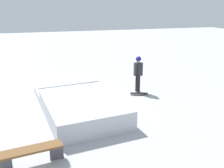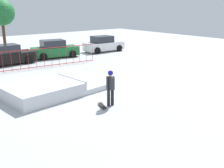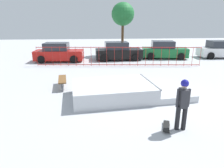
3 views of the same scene
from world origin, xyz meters
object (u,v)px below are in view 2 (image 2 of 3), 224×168
skate_ramp (52,90)px  parked_car_white (103,44)px  parked_car_green (55,50)px  distant_tree (2,13)px  parked_car_black (7,56)px  skater (110,85)px  skateboard (102,106)px

skate_ramp → parked_car_white: bearing=35.6°
parked_car_green → distant_tree: distant_tree is taller
skate_ramp → parked_car_black: (0.82, 9.36, 0.41)m
parked_car_green → parked_car_black: bearing=-165.5°
skater → distant_tree: bearing=-176.9°
skate_ramp → skateboard: skate_ramp is taller
parked_car_black → parked_car_green: size_ratio=0.96×
skate_ramp → parked_car_white: parked_car_white is taller
parked_car_green → skateboard: bearing=-99.0°
skate_ramp → parked_car_white: (10.68, 9.67, 0.41)m
parked_car_green → distant_tree: (-3.64, 2.32, 3.24)m
skateboard → parked_car_black: size_ratio=0.20×
parked_car_black → distant_tree: bearing=72.6°
parked_car_green → parked_car_white: same height
distant_tree → parked_car_white: bearing=-15.0°
parked_car_black → parked_car_white: 9.86m
skate_ramp → skater: skater is taller
parked_car_white → distant_tree: bearing=168.0°
skater → parked_car_green: (3.70, 12.86, -0.28)m
skater → distant_tree: distant_tree is taller
parked_car_black → parked_car_white: bearing=-0.2°
parked_car_black → parked_car_white: size_ratio=0.99×
skater → parked_car_black: (-0.69, 12.42, -0.28)m
parked_car_black → parked_car_white: same height
skateboard → skate_ramp: bearing=-140.0°
skateboard → skater: bearing=96.7°
parked_car_black → parked_car_white: (9.86, 0.31, 0.00)m
skateboard → parked_car_black: parked_car_black is taller
parked_car_green → skate_ramp: bearing=-109.2°
parked_car_black → parked_car_green: same height
skate_ramp → parked_car_white: size_ratio=1.35×
skate_ramp → skateboard: size_ratio=6.90×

